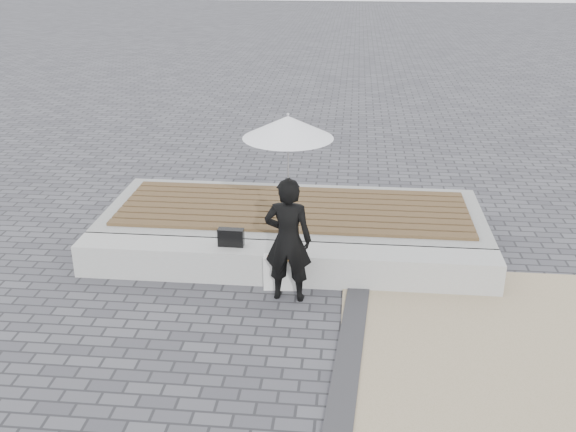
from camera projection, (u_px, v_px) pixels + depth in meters
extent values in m
plane|color=#4A494E|center=(267.00, 356.00, 6.42)|extent=(80.00, 80.00, 0.00)
cube|color=#2F2E31|center=(343.00, 392.00, 5.88)|extent=(0.61, 5.20, 0.04)
cube|color=#A9A9A4|center=(284.00, 263.00, 7.81)|extent=(5.00, 0.45, 0.40)
cube|color=gray|center=(294.00, 223.00, 8.91)|extent=(5.00, 2.00, 0.40)
imported|color=black|center=(288.00, 240.00, 7.19)|extent=(0.54, 0.38, 1.43)
cylinder|color=#ACACB1|center=(288.00, 181.00, 6.92)|extent=(0.02, 0.02, 0.94)
cone|color=silver|center=(288.00, 127.00, 6.70)|extent=(0.94, 0.94, 0.23)
sphere|color=#ACACB1|center=(288.00, 114.00, 6.65)|extent=(0.03, 0.03, 0.03)
cube|color=black|center=(231.00, 237.00, 7.75)|extent=(0.31, 0.11, 0.21)
cube|color=white|center=(280.00, 272.00, 7.60)|extent=(0.39, 0.19, 0.40)
cube|color=red|center=(280.00, 258.00, 7.48)|extent=(0.31, 0.26, 0.01)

